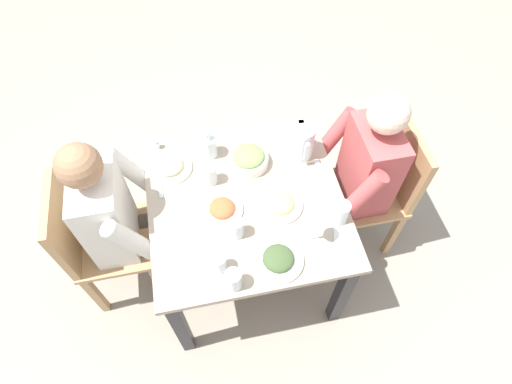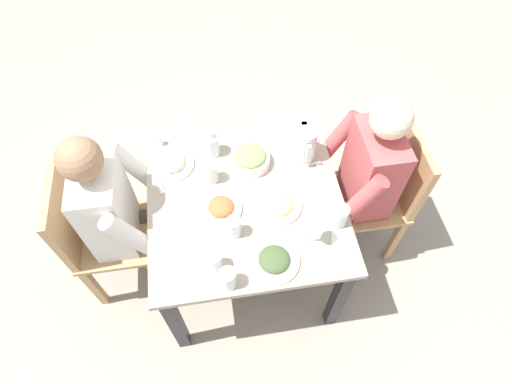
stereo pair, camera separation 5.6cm
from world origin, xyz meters
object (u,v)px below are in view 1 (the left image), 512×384
(dining_table, at_px, (246,213))
(plate_fries, at_px, (280,204))
(diner_near, at_px, (129,218))
(water_glass_center, at_px, (219,263))
(chair_near, at_px, (96,240))
(salad_bowl, at_px, (248,158))
(water_glass_far_right, at_px, (236,228))
(salt_shaker, at_px, (157,144))
(plate_beans, at_px, (170,166))
(water_glass_by_pitcher, at_px, (210,174))
(diner_far, at_px, (350,176))
(water_glass_far_left, at_px, (234,280))
(water_pitcher, at_px, (302,142))
(wine_glass, at_px, (315,224))
(plate_rice_curry, at_px, (222,209))
(plate_dolmas, at_px, (278,259))
(chair_far, at_px, (380,186))
(oil_carafe, at_px, (209,147))

(dining_table, distance_m, plate_fries, 0.21)
(diner_near, bearing_deg, water_glass_center, 45.75)
(chair_near, height_order, salad_bowl, chair_near)
(diner_near, distance_m, plate_fries, 0.74)
(water_glass_far_right, distance_m, salt_shaker, 0.67)
(plate_beans, xyz_separation_m, water_glass_by_pitcher, (0.12, 0.19, 0.04))
(chair_near, xyz_separation_m, water_glass_by_pitcher, (-0.08, 0.62, 0.28))
(diner_far, relative_size, water_glass_far_left, 11.01)
(dining_table, xyz_separation_m, water_glass_center, (0.32, -0.17, 0.16))
(water_pitcher, height_order, water_glass_center, water_pitcher)
(diner_near, xyz_separation_m, wine_glass, (0.33, 0.82, 0.21))
(water_glass_far_left, distance_m, water_glass_far_right, 0.24)
(plate_rice_curry, bearing_deg, wine_glass, 57.96)
(diner_near, distance_m, wine_glass, 0.91)
(diner_far, xyz_separation_m, salt_shaker, (-0.33, -0.96, 0.10))
(plate_dolmas, bearing_deg, water_glass_far_left, -71.50)
(chair_far, distance_m, plate_fries, 0.68)
(chair_far, height_order, diner_near, diner_near)
(water_glass_far_left, xyz_separation_m, wine_glass, (-0.14, 0.38, 0.09))
(salt_shaker, bearing_deg, diner_near, -26.51)
(dining_table, bearing_deg, wine_glass, 42.98)
(plate_beans, bearing_deg, water_glass_center, 15.38)
(water_glass_by_pitcher, relative_size, oil_carafe, 0.69)
(diner_far, xyz_separation_m, water_glass_center, (0.41, -0.74, 0.12))
(water_glass_center, distance_m, wine_glass, 0.44)
(salad_bowl, xyz_separation_m, salt_shaker, (-0.20, -0.45, -0.01))
(plate_fries, xyz_separation_m, water_glass_center, (0.26, -0.33, 0.03))
(dining_table, height_order, chair_near, chair_near)
(plate_dolmas, bearing_deg, diner_near, -121.80)
(water_pitcher, xyz_separation_m, salt_shaker, (-0.19, -0.72, -0.07))
(plate_fries, bearing_deg, water_glass_by_pitcher, -125.04)
(chair_near, height_order, oil_carafe, oil_carafe)
(oil_carafe, bearing_deg, water_glass_far_right, 6.26)
(water_pitcher, height_order, water_glass_far_left, water_pitcher)
(chair_far, relative_size, salt_shaker, 16.32)
(plate_beans, relative_size, plate_fries, 1.00)
(plate_rice_curry, xyz_separation_m, plate_fries, (0.03, 0.27, -0.00))
(chair_near, xyz_separation_m, plate_beans, (-0.20, 0.44, 0.24))
(diner_far, distance_m, water_pitcher, 0.32)
(water_pitcher, relative_size, water_glass_far_left, 1.78)
(plate_rice_curry, distance_m, water_glass_by_pitcher, 0.19)
(diner_far, height_order, water_glass_far_left, diner_far)
(water_glass_far_left, bearing_deg, chair_near, -126.12)
(plate_rice_curry, height_order, oil_carafe, oil_carafe)
(plate_beans, distance_m, water_glass_far_left, 0.70)
(plate_dolmas, xyz_separation_m, water_glass_center, (-0.02, -0.25, 0.03))
(water_glass_center, bearing_deg, diner_far, 118.70)
(water_glass_center, xyz_separation_m, oil_carafe, (-0.64, 0.05, 0.01))
(diner_near, relative_size, plate_fries, 5.49)
(plate_beans, bearing_deg, chair_far, 80.88)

